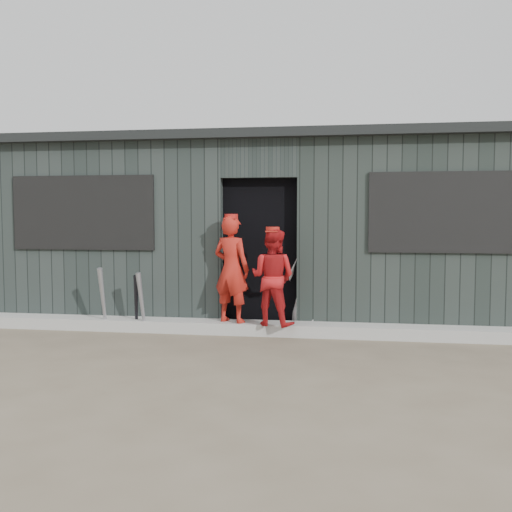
% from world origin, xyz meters
% --- Properties ---
extents(ground, '(80.00, 80.00, 0.00)m').
position_xyz_m(ground, '(0.00, 0.00, 0.00)').
color(ground, brown).
rests_on(ground, ground).
extents(curb, '(8.00, 0.36, 0.15)m').
position_xyz_m(curb, '(0.00, 1.82, 0.07)').
color(curb, '#9F9F9A').
rests_on(curb, ground).
extents(bat_left, '(0.12, 0.33, 0.85)m').
position_xyz_m(bat_left, '(-1.98, 1.64, 0.43)').
color(bat_left, gray).
rests_on(bat_left, ground).
extents(bat_mid, '(0.13, 0.21, 0.79)m').
position_xyz_m(bat_mid, '(-1.47, 1.66, 0.39)').
color(bat_mid, gray).
rests_on(bat_mid, ground).
extents(bat_right, '(0.15, 0.24, 0.75)m').
position_xyz_m(bat_right, '(-1.57, 1.74, 0.37)').
color(bat_right, black).
rests_on(bat_right, ground).
extents(player_red_left, '(0.58, 0.48, 1.36)m').
position_xyz_m(player_red_left, '(-0.32, 1.79, 0.83)').
color(player_red_left, red).
rests_on(player_red_left, curb).
extents(player_red_right, '(0.69, 0.61, 1.20)m').
position_xyz_m(player_red_right, '(0.23, 1.66, 0.75)').
color(player_red_right, red).
rests_on(player_red_right, curb).
extents(player_grey_back, '(0.76, 0.57, 1.40)m').
position_xyz_m(player_grey_back, '(0.68, 2.21, 0.70)').
color(player_grey_back, '#BABABA').
rests_on(player_grey_back, ground).
extents(dugout, '(8.30, 3.30, 2.62)m').
position_xyz_m(dugout, '(0.00, 3.50, 1.29)').
color(dugout, black).
rests_on(dugout, ground).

